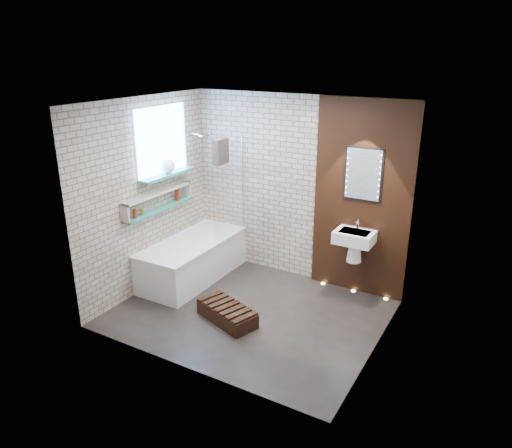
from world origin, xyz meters
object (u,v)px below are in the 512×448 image
Objects in this scene: washbasin at (354,241)px; walnut_step at (227,314)px; bathtub at (193,259)px; bath_screen at (229,189)px; led_mirror at (363,174)px.

washbasin is 0.73× the size of walnut_step.
bathtub is 1.24× the size of bath_screen.
led_mirror is at bearing 54.27° from walnut_step.
led_mirror reaches higher than bathtub.
led_mirror is at bearing 10.66° from bath_screen.
bathtub is at bearing 145.03° from walnut_step.
bath_screen is (0.35, 0.44, 0.99)m from bathtub.
led_mirror is 2.45m from walnut_step.
bathtub is 1.14m from bath_screen.
bathtub is 2.68m from led_mirror.
bath_screen is 1.89m from washbasin.
led_mirror is at bearing 19.78° from bathtub.
walnut_step is (0.72, -1.19, -1.19)m from bath_screen.
bath_screen is 1.89m from led_mirror.
bathtub is at bearing -163.99° from washbasin.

